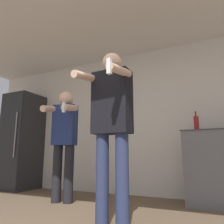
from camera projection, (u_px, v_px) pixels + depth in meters
wall_back at (144, 120)px, 3.87m from camera, size 7.00×0.06×2.55m
ceiling_slab at (111, 10)px, 2.93m from camera, size 7.00×3.16×0.05m
refrigerator at (22, 141)px, 4.54m from camera, size 0.62×0.70×1.93m
bottle_brown_liquor at (196, 123)px, 3.14m from camera, size 0.07×0.07×0.29m
person_woman_foreground at (112, 119)px, 2.22m from camera, size 0.47×0.54×1.75m
person_man_side at (64, 136)px, 3.28m from camera, size 0.48×0.54×1.65m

